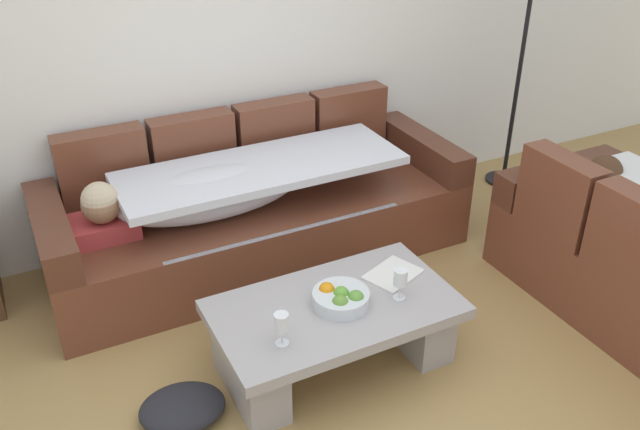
# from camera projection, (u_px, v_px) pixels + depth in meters

# --- Properties ---
(back_wall) EXTENTS (9.00, 0.10, 2.70)m
(back_wall) POSITION_uv_depth(u_px,v_px,m) (198.00, 30.00, 4.04)
(back_wall) COLOR white
(back_wall) RESTS_ON ground_plane
(couch_along_wall) EXTENTS (2.59, 0.92, 0.88)m
(couch_along_wall) POSITION_uv_depth(u_px,v_px,m) (251.00, 212.00, 4.17)
(couch_along_wall) COLOR brown
(couch_along_wall) RESTS_ON ground_plane
(coffee_table) EXTENTS (1.20, 0.68, 0.38)m
(coffee_table) POSITION_uv_depth(u_px,v_px,m) (334.00, 327.00, 3.33)
(coffee_table) COLOR #A39F9F
(coffee_table) RESTS_ON ground_plane
(fruit_bowl) EXTENTS (0.28, 0.28, 0.10)m
(fruit_bowl) POSITION_uv_depth(u_px,v_px,m) (341.00, 298.00, 3.23)
(fruit_bowl) COLOR silver
(fruit_bowl) RESTS_ON coffee_table
(wine_glass_near_left) EXTENTS (0.07, 0.07, 0.17)m
(wine_glass_near_left) POSITION_uv_depth(u_px,v_px,m) (281.00, 324.00, 2.95)
(wine_glass_near_left) COLOR silver
(wine_glass_near_left) RESTS_ON coffee_table
(wine_glass_near_right) EXTENTS (0.07, 0.07, 0.17)m
(wine_glass_near_right) POSITION_uv_depth(u_px,v_px,m) (400.00, 279.00, 3.25)
(wine_glass_near_right) COLOR silver
(wine_glass_near_right) RESTS_ON coffee_table
(open_magazine) EXTENTS (0.34, 0.30, 0.01)m
(open_magazine) POSITION_uv_depth(u_px,v_px,m) (393.00, 274.00, 3.47)
(open_magazine) COLOR white
(open_magazine) RESTS_ON coffee_table
(floor_lamp) EXTENTS (0.33, 0.31, 1.95)m
(floor_lamp) POSITION_uv_depth(u_px,v_px,m) (523.00, 42.00, 4.67)
(floor_lamp) COLOR black
(floor_lamp) RESTS_ON ground_plane
(crumpled_garment) EXTENTS (0.45, 0.39, 0.12)m
(crumpled_garment) POSITION_uv_depth(u_px,v_px,m) (182.00, 408.00, 3.10)
(crumpled_garment) COLOR #232328
(crumpled_garment) RESTS_ON ground_plane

